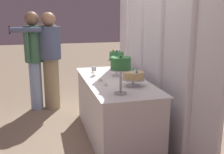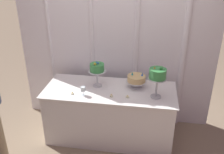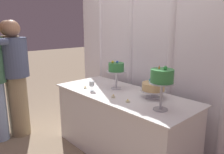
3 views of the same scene
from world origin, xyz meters
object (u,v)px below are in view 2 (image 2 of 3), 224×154
Objects in this scene: cake_table at (110,113)px; tealight_near_right at (127,97)px; cake_display_center at (136,79)px; wine_glass at (83,89)px; tealight_near_left at (111,96)px; cake_display_leftmost at (97,69)px; cake_display_rightmost at (158,75)px; tealight_far_left at (72,93)px.

tealight_near_right reaches higher than cake_table.
cake_display_center is 0.76m from wine_glass.
tealight_near_left reaches higher than cake_table.
cake_display_leftmost is 0.44m from tealight_near_left.
cake_display_rightmost reaches higher than tealight_far_left.
cake_display_rightmost is 1.15m from tealight_far_left.
tealight_far_left is at bearing -178.00° from tealight_near_right.
wine_glass is (-0.32, -0.21, 0.48)m from cake_table.
tealight_near_left is at bearing 2.69° from wine_glass.
cake_display_center is 6.44× the size of tealight_near_left.
cake_display_leftmost is 9.56× the size of tealight_far_left.
tealight_far_left is (-0.15, 0.01, -0.08)m from wine_glass.
cake_display_center is 7.42× the size of tealight_far_left.
tealight_far_left is (-0.28, -0.29, -0.25)m from cake_display_leftmost.
cake_display_leftmost is (-0.19, 0.08, 0.65)m from cake_table.
cake_display_rightmost is at bearing 5.08° from tealight_far_left.
cake_display_rightmost reaches higher than tealight_near_right.
cake_display_rightmost is 11.32× the size of tealight_far_left.
cake_table is at bearing -22.60° from cake_display_leftmost.
cake_display_rightmost reaches higher than tealight_near_left.
cake_display_leftmost is 0.84× the size of cake_display_rightmost.
tealight_far_left is 0.52m from tealight_near_left.
cake_display_rightmost reaches higher than wine_glass.
wine_glass is 0.38m from tealight_near_left.
tealight_far_left is 0.79× the size of tealight_near_right.
wine_glass is 0.17m from tealight_far_left.
cake_display_leftmost is at bearing 66.05° from wine_glass.
cake_display_rightmost is at bearing 11.18° from tealight_near_right.
tealight_near_left is 0.21m from tealight_near_right.
tealight_near_left reaches higher than tealight_near_right.
cake_display_leftmost is at bearing 45.49° from tealight_far_left.
cake_display_leftmost reaches higher than cake_table.
cake_display_leftmost is 0.58m from tealight_near_right.
cake_display_center is 0.46m from tealight_near_left.
tealight_near_left is at bearing -171.47° from cake_display_rightmost.
tealight_near_right is (0.73, 0.03, -0.00)m from tealight_far_left.
tealight_near_right is at bearing 2.00° from tealight_far_left.
wine_glass is at bearing -152.84° from cake_display_center.
cake_display_leftmost is at bearing 157.40° from cake_table.
cake_display_center is at bearing 73.94° from tealight_near_right.
tealight_near_right is at bearing 3.85° from tealight_near_left.
wine_glass is at bearing -113.95° from cake_display_leftmost.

